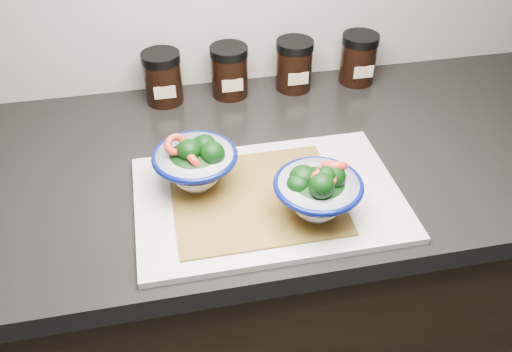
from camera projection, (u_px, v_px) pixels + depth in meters
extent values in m
cube|color=black|center=(274.00, 307.00, 1.33)|extent=(3.43, 0.58, 0.86)
cube|color=black|center=(279.00, 162.00, 1.05)|extent=(3.50, 0.60, 0.04)
cube|color=silver|center=(268.00, 198.00, 0.93)|extent=(0.45, 0.30, 0.01)
cube|color=olive|center=(256.00, 197.00, 0.92)|extent=(0.28, 0.24, 0.00)
cylinder|color=white|center=(197.00, 182.00, 0.94)|extent=(0.05, 0.05, 0.01)
ellipsoid|color=white|center=(196.00, 175.00, 0.93)|extent=(0.08, 0.08, 0.04)
torus|color=#050D55|center=(195.00, 156.00, 0.90)|extent=(0.15, 0.15, 0.01)
torus|color=#050D55|center=(195.00, 163.00, 0.91)|extent=(0.12, 0.12, 0.00)
ellipsoid|color=black|center=(195.00, 161.00, 0.91)|extent=(0.11, 0.11, 0.05)
ellipsoid|color=black|center=(189.00, 150.00, 0.88)|extent=(0.04, 0.04, 0.03)
cylinder|color=#477233|center=(190.00, 157.00, 0.89)|extent=(0.02, 0.01, 0.03)
ellipsoid|color=black|center=(202.00, 145.00, 0.92)|extent=(0.04, 0.04, 0.03)
cylinder|color=#477233|center=(202.00, 152.00, 0.93)|extent=(0.01, 0.01, 0.02)
ellipsoid|color=black|center=(205.00, 147.00, 0.90)|extent=(0.04, 0.04, 0.04)
cylinder|color=#477233|center=(206.00, 153.00, 0.91)|extent=(0.02, 0.01, 0.03)
ellipsoid|color=black|center=(212.00, 154.00, 0.89)|extent=(0.04, 0.04, 0.04)
cylinder|color=#477233|center=(213.00, 161.00, 0.90)|extent=(0.02, 0.01, 0.03)
torus|color=red|center=(207.00, 151.00, 0.90)|extent=(0.06, 0.06, 0.04)
torus|color=red|center=(176.00, 145.00, 0.89)|extent=(0.06, 0.06, 0.04)
torus|color=red|center=(193.00, 160.00, 0.88)|extent=(0.04, 0.05, 0.05)
cylinder|color=#CCBC8E|center=(203.00, 142.00, 0.91)|extent=(0.02, 0.02, 0.01)
cylinder|color=white|center=(316.00, 211.00, 0.88)|extent=(0.05, 0.05, 0.01)
ellipsoid|color=white|center=(317.00, 204.00, 0.87)|extent=(0.08, 0.08, 0.04)
torus|color=#050D55|center=(318.00, 185.00, 0.84)|extent=(0.14, 0.14, 0.01)
torus|color=#050D55|center=(318.00, 192.00, 0.85)|extent=(0.12, 0.12, 0.00)
ellipsoid|color=black|center=(318.00, 190.00, 0.85)|extent=(0.10, 0.10, 0.05)
ellipsoid|color=black|center=(325.00, 177.00, 0.82)|extent=(0.03, 0.03, 0.04)
cylinder|color=#477233|center=(325.00, 183.00, 0.83)|extent=(0.02, 0.01, 0.02)
ellipsoid|color=black|center=(299.00, 184.00, 0.84)|extent=(0.04, 0.04, 0.03)
cylinder|color=#477233|center=(298.00, 190.00, 0.85)|extent=(0.01, 0.01, 0.02)
ellipsoid|color=black|center=(322.00, 186.00, 0.81)|extent=(0.04, 0.04, 0.04)
cylinder|color=#477233|center=(321.00, 193.00, 0.82)|extent=(0.02, 0.01, 0.03)
ellipsoid|color=black|center=(303.00, 178.00, 0.84)|extent=(0.04, 0.04, 0.04)
cylinder|color=#477233|center=(302.00, 185.00, 0.85)|extent=(0.01, 0.01, 0.03)
ellipsoid|color=black|center=(332.00, 177.00, 0.84)|extent=(0.04, 0.04, 0.04)
cylinder|color=#477233|center=(331.00, 185.00, 0.85)|extent=(0.02, 0.02, 0.03)
torus|color=red|center=(329.00, 171.00, 0.85)|extent=(0.06, 0.04, 0.06)
torus|color=red|center=(334.00, 166.00, 0.84)|extent=(0.06, 0.06, 0.04)
torus|color=red|center=(324.00, 179.00, 0.82)|extent=(0.05, 0.05, 0.03)
cylinder|color=#CCBC8E|center=(322.00, 173.00, 0.84)|extent=(0.02, 0.02, 0.00)
cylinder|color=#CCBC8E|center=(320.00, 189.00, 0.82)|extent=(0.02, 0.02, 0.02)
cylinder|color=black|center=(163.00, 81.00, 1.15)|extent=(0.08, 0.08, 0.09)
cylinder|color=black|center=(160.00, 57.00, 1.12)|extent=(0.08, 0.08, 0.02)
cube|color=#C6B793|center=(165.00, 93.00, 1.13)|extent=(0.04, 0.00, 0.03)
cylinder|color=black|center=(229.00, 75.00, 1.18)|extent=(0.08, 0.08, 0.09)
cylinder|color=black|center=(229.00, 51.00, 1.14)|extent=(0.08, 0.08, 0.02)
cube|color=#C6B793|center=(233.00, 86.00, 1.15)|extent=(0.04, 0.00, 0.03)
cylinder|color=black|center=(294.00, 68.00, 1.20)|extent=(0.08, 0.08, 0.09)
cylinder|color=black|center=(295.00, 45.00, 1.16)|extent=(0.08, 0.08, 0.02)
cube|color=#C6B793|center=(298.00, 79.00, 1.17)|extent=(0.04, 0.00, 0.03)
cylinder|color=black|center=(358.00, 62.00, 1.22)|extent=(0.08, 0.08, 0.09)
cylinder|color=black|center=(361.00, 39.00, 1.19)|extent=(0.08, 0.08, 0.02)
cube|color=#C6B793|center=(364.00, 72.00, 1.20)|extent=(0.04, 0.00, 0.03)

